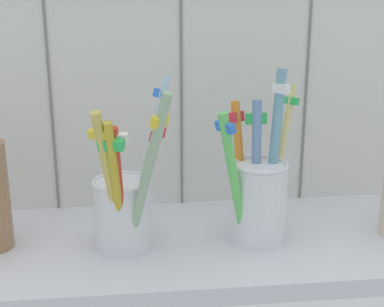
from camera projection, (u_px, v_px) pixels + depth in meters
counter_slab at (191, 247)px, 62.83cm from camera, size 64.00×22.00×2.00cm
tile_wall_back at (180, 45)px, 67.95cm from camera, size 64.00×2.20×45.00cm
toothbrush_cup_left at (125, 204)px, 58.97cm from camera, size 8.84×10.18×18.55cm
toothbrush_cup_right at (259, 192)px, 61.11cm from camera, size 10.49×8.38×19.12cm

